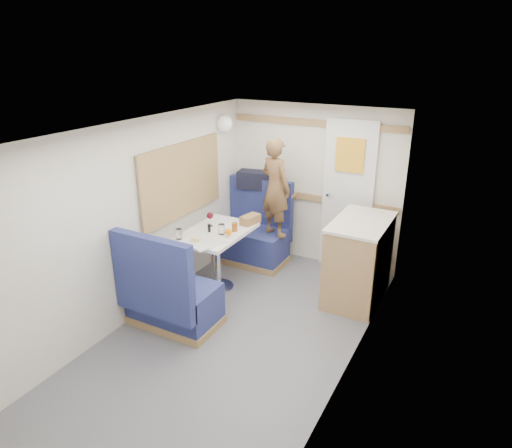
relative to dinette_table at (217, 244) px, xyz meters
The scene contains 26 objects.
floor 1.32m from the dinette_table, 56.98° to the right, with size 4.50×4.50×0.00m, color #515156.
ceiling 1.87m from the dinette_table, 56.98° to the right, with size 4.50×4.50×0.00m, color silver.
wall_back 1.47m from the dinette_table, 62.53° to the left, with size 2.20×0.02×2.00m, color silver.
wall_left 1.18m from the dinette_table, 114.23° to the right, with size 0.02×4.50×2.00m, color silver.
wall_right 2.06m from the dinette_table, 29.74° to the right, with size 0.02×4.50×2.00m, color silver.
oak_trim_low 1.42m from the dinette_table, 62.15° to the left, with size 2.15×0.02×0.08m, color olive.
oak_trim_high 1.85m from the dinette_table, 62.15° to the left, with size 2.15×0.02×0.08m, color olive.
side_window 0.81m from the dinette_table, behind, with size 0.04×1.30×0.72m, color #A8B79C.
rear_door 1.69m from the dinette_table, 47.92° to the left, with size 0.62×0.12×1.86m.
dinette_table is the anchor object (origin of this frame).
bench_far 0.90m from the dinette_table, 90.00° to the left, with size 0.90×0.59×1.05m.
bench_near 0.90m from the dinette_table, 90.00° to the right, with size 0.90×0.59×1.05m.
ledge 1.16m from the dinette_table, 90.00° to the left, with size 0.90×0.14×0.04m, color olive.
dome_light 1.51m from the dinette_table, 114.65° to the left, with size 0.20×0.20×0.20m, color white.
galley_counter 1.57m from the dinette_table, 20.54° to the left, with size 0.57×0.92×0.92m.
person 1.00m from the dinette_table, 67.41° to the left, with size 0.44×0.29×1.20m, color brown.
duffel_bag 1.21m from the dinette_table, 94.80° to the left, with size 0.47×0.22×0.22m, color black.
tray 0.39m from the dinette_table, 74.06° to the right, with size 0.28×0.36×0.02m, color silver.
orange_fruit 0.30m from the dinette_table, 20.72° to the right, with size 0.07×0.07×0.07m, color orange.
cheese_block 0.41m from the dinette_table, 91.93° to the right, with size 0.09×0.06×0.03m, color #E2CC82.
wine_glass 0.32m from the dinette_table, 147.65° to the left, with size 0.08×0.08×0.17m.
tumbler_left 0.49m from the dinette_table, 120.96° to the right, with size 0.07×0.07×0.11m, color white.
tumbler_right 0.24m from the dinette_table, 25.70° to the right, with size 0.07×0.07×0.11m, color white.
beer_glass 0.29m from the dinette_table, 25.53° to the left, with size 0.06×0.06×0.10m, color #904615.
pepper_grinder 0.21m from the dinette_table, 133.98° to the right, with size 0.03×0.03×0.09m, color black.
bread_loaf 0.48m from the dinette_table, 59.04° to the left, with size 0.13×0.24×0.10m, color brown.
Camera 1 is at (1.93, -2.92, 2.64)m, focal length 32.00 mm.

